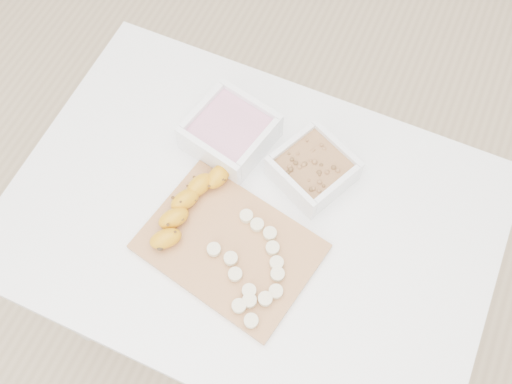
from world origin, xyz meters
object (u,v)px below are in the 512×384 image
at_px(cutting_board, 230,247).
at_px(banana, 188,207).
at_px(table, 251,233).
at_px(bowl_yogurt, 230,132).
at_px(bowl_granola, 313,169).

height_order(cutting_board, banana, banana).
distance_m(table, cutting_board, 0.13).
relative_size(cutting_board, banana, 1.50).
relative_size(table, bowl_yogurt, 5.11).
relative_size(bowl_yogurt, banana, 0.87).
distance_m(bowl_granola, cutting_board, 0.24).
relative_size(bowl_granola, cutting_board, 0.57).
bearing_deg(cutting_board, bowl_granola, 67.36).
bearing_deg(bowl_granola, bowl_yogurt, 177.49).
height_order(table, bowl_granola, bowl_granola).
bearing_deg(bowl_yogurt, table, -52.47).
xyz_separation_m(cutting_board, banana, (-0.11, 0.04, 0.03)).
bearing_deg(table, bowl_yogurt, 127.53).
height_order(bowl_granola, banana, bowl_granola).
height_order(table, cutting_board, cutting_board).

